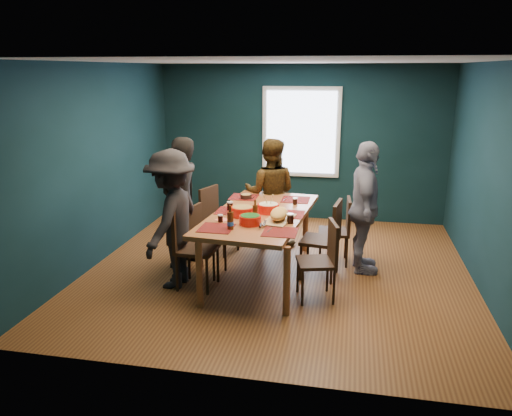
{
  "coord_description": "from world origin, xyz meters",
  "views": [
    {
      "loc": [
        0.91,
        -6.2,
        2.61
      ],
      "look_at": [
        -0.27,
        -0.24,
        0.91
      ],
      "focal_mm": 35.0,
      "sensor_mm": 36.0,
      "label": 1
    }
  ],
  "objects": [
    {
      "name": "room",
      "position": [
        0.0,
        0.27,
        1.37
      ],
      "size": [
        5.01,
        5.01,
        2.71
      ],
      "color": "brown",
      "rests_on": "ground"
    },
    {
      "name": "dining_table",
      "position": [
        -0.22,
        -0.23,
        0.77
      ],
      "size": [
        1.32,
        2.33,
        0.85
      ],
      "rotation": [
        0.0,
        0.0,
        -0.09
      ],
      "color": "brown",
      "rests_on": "floor"
    },
    {
      "name": "chair_left_far",
      "position": [
        -1.03,
        0.53,
        0.56
      ],
      "size": [
        0.55,
        0.55,
        0.96
      ],
      "rotation": [
        0.0,
        0.0,
        -0.35
      ],
      "color": "black",
      "rests_on": "floor"
    },
    {
      "name": "chair_left_mid",
      "position": [
        -0.98,
        -0.31,
        0.53
      ],
      "size": [
        0.48,
        0.48,
        0.91
      ],
      "rotation": [
        0.0,
        0.0,
        -0.17
      ],
      "color": "black",
      "rests_on": "floor"
    },
    {
      "name": "chair_left_near",
      "position": [
        -1.0,
        -0.73,
        0.58
      ],
      "size": [
        0.48,
        0.48,
        1.0
      ],
      "rotation": [
        0.0,
        0.0,
        -0.07
      ],
      "color": "black",
      "rests_on": "floor"
    },
    {
      "name": "chair_right_far",
      "position": [
        0.79,
        0.41,
        0.54
      ],
      "size": [
        0.44,
        0.44,
        0.92
      ],
      "rotation": [
        0.0,
        0.0,
        0.07
      ],
      "color": "black",
      "rests_on": "floor"
    },
    {
      "name": "chair_right_mid",
      "position": [
        0.64,
        -0.14,
        0.59
      ],
      "size": [
        0.52,
        0.52,
        1.02
      ],
      "rotation": [
        0.0,
        0.0,
        -0.14
      ],
      "color": "black",
      "rests_on": "floor"
    },
    {
      "name": "chair_right_near",
      "position": [
        0.64,
        -0.76,
        0.54
      ],
      "size": [
        0.52,
        0.52,
        0.93
      ],
      "rotation": [
        0.0,
        0.0,
        0.26
      ],
      "color": "black",
      "rests_on": "floor"
    },
    {
      "name": "person_far_left",
      "position": [
        -1.32,
        -0.07,
        0.88
      ],
      "size": [
        0.6,
        0.74,
        1.76
      ],
      "primitive_type": "imported",
      "rotation": [
        0.0,
        0.0,
        4.41
      ],
      "color": "black",
      "rests_on": "floor"
    },
    {
      "name": "person_back",
      "position": [
        -0.28,
        0.94,
        0.82
      ],
      "size": [
        0.81,
        0.64,
        1.64
      ],
      "primitive_type": "imported",
      "rotation": [
        0.0,
        0.0,
        3.17
      ],
      "color": "black",
      "rests_on": "floor"
    },
    {
      "name": "person_right",
      "position": [
        1.09,
        0.17,
        0.87
      ],
      "size": [
        0.5,
        1.05,
        1.74
      ],
      "primitive_type": "imported",
      "rotation": [
        0.0,
        0.0,
        1.65
      ],
      "color": "silver",
      "rests_on": "floor"
    },
    {
      "name": "person_near_left",
      "position": [
        -1.21,
        -0.73,
        0.85
      ],
      "size": [
        0.73,
        1.16,
        1.7
      ],
      "primitive_type": "imported",
      "rotation": [
        0.0,
        0.0,
        4.62
      ],
      "color": "black",
      "rests_on": "floor"
    },
    {
      "name": "bowl_salad",
      "position": [
        -0.4,
        -0.42,
        0.91
      ],
      "size": [
        0.29,
        0.29,
        0.12
      ],
      "color": "red",
      "rests_on": "dining_table"
    },
    {
      "name": "bowl_dumpling",
      "position": [
        -0.11,
        -0.2,
        0.91
      ],
      "size": [
        0.28,
        0.28,
        0.26
      ],
      "color": "red",
      "rests_on": "dining_table"
    },
    {
      "name": "bowl_herbs",
      "position": [
        -0.24,
        -0.74,
        0.91
      ],
      "size": [
        0.26,
        0.26,
        0.11
      ],
      "color": "red",
      "rests_on": "dining_table"
    },
    {
      "name": "cutting_board",
      "position": [
        0.07,
        -0.53,
        0.92
      ],
      "size": [
        0.37,
        0.71,
        0.15
      ],
      "rotation": [
        0.0,
        0.0,
        -0.18
      ],
      "color": "tan",
      "rests_on": "dining_table"
    },
    {
      "name": "small_bowl",
      "position": [
        -0.54,
        0.42,
        0.89
      ],
      "size": [
        0.16,
        0.16,
        0.07
      ],
      "color": "black",
      "rests_on": "dining_table"
    },
    {
      "name": "beer_bottle_a",
      "position": [
        -0.42,
        -0.96,
        0.95
      ],
      "size": [
        0.08,
        0.08,
        0.28
      ],
      "color": "#421F0B",
      "rests_on": "dining_table"
    },
    {
      "name": "beer_bottle_b",
      "position": [
        -0.22,
        -0.53,
        0.95
      ],
      "size": [
        0.06,
        0.06,
        0.24
      ],
      "color": "#421F0B",
      "rests_on": "dining_table"
    },
    {
      "name": "cola_glass_a",
      "position": [
        -0.6,
        -0.71,
        0.9
      ],
      "size": [
        0.06,
        0.06,
        0.09
      ],
      "color": "black",
      "rests_on": "dining_table"
    },
    {
      "name": "cola_glass_b",
      "position": [
        0.22,
        -0.6,
        0.91
      ],
      "size": [
        0.08,
        0.08,
        0.12
      ],
      "color": "black",
      "rests_on": "dining_table"
    },
    {
      "name": "cola_glass_c",
      "position": [
        0.17,
        0.26,
        0.9
      ],
      "size": [
        0.06,
        0.06,
        0.09
      ],
      "color": "black",
      "rests_on": "dining_table"
    },
    {
      "name": "cola_glass_d",
      "position": [
        -0.62,
        -0.19,
        0.91
      ],
      "size": [
        0.08,
        0.08,
        0.11
      ],
      "color": "black",
      "rests_on": "dining_table"
    },
    {
      "name": "napkin_a",
      "position": [
        0.19,
        -0.19,
        0.85
      ],
      "size": [
        0.2,
        0.2,
        0.0
      ],
      "primitive_type": "cube",
      "rotation": [
        0.0,
        0.0,
        0.37
      ],
      "color": "#F97168",
      "rests_on": "dining_table"
    },
    {
      "name": "napkin_b",
      "position": [
        -0.6,
        -0.62,
        0.85
      ],
      "size": [
        0.19,
        0.19,
        0.0
      ],
      "primitive_type": "cube",
      "rotation": [
        0.0,
        0.0,
        -0.51
      ],
      "color": "#F97168",
      "rests_on": "dining_table"
    },
    {
      "name": "napkin_c",
      "position": [
        0.09,
        -0.93,
        0.85
      ],
      "size": [
        0.15,
        0.15,
        0.0
      ],
      "primitive_type": "cube",
      "rotation": [
        0.0,
        0.0,
        -0.08
      ],
      "color": "#F97168",
      "rests_on": "dining_table"
    }
  ]
}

